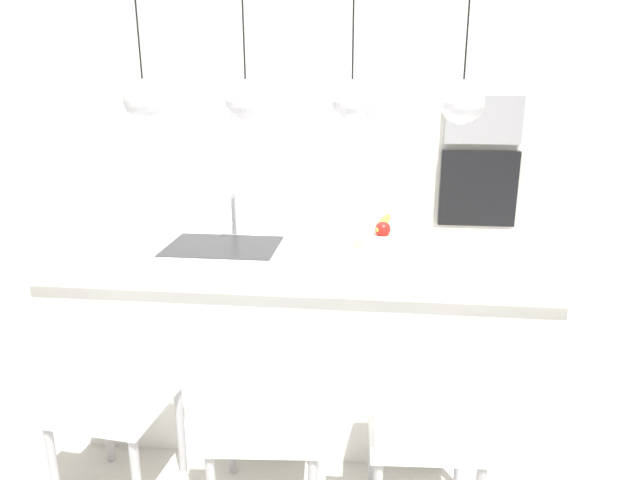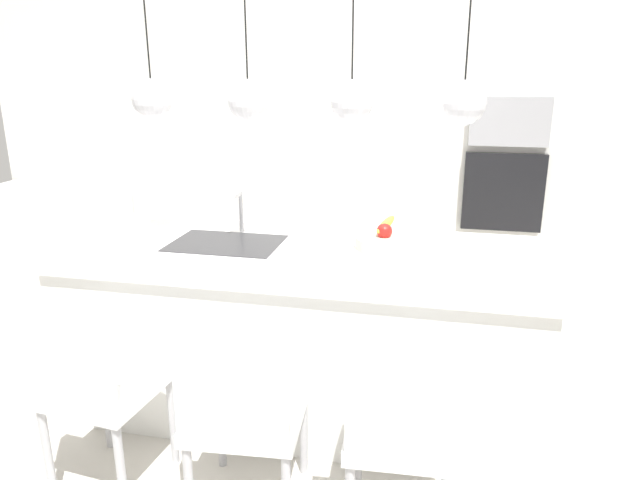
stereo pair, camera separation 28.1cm
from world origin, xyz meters
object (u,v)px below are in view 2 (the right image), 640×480
oven (503,192)px  chair_near (96,384)px  fruit_bowl (384,240)px  chair_far (404,429)px  chair_middle (244,409)px  microwave (510,121)px

oven → chair_near: (-1.77, -2.40, -0.39)m
fruit_bowl → chair_far: 1.03m
chair_middle → microwave: bearing=64.7°
microwave → chair_middle: size_ratio=0.61×
microwave → oven: microwave is taller
chair_near → chair_far: 1.26m
microwave → chair_far: microwave is taller
oven → chair_middle: 2.69m
chair_far → microwave: bearing=77.8°
chair_middle → chair_far: bearing=0.6°
microwave → chair_near: size_ratio=0.61×
fruit_bowl → oven: (0.70, 1.49, -0.03)m
fruit_bowl → chair_middle: 1.10m
oven → chair_far: size_ratio=0.65×
microwave → oven: 0.50m
oven → chair_far: 2.49m
microwave → chair_near: 3.11m
chair_near → chair_far: (1.25, -0.00, -0.03)m
microwave → chair_far: 2.62m
microwave → chair_middle: (-1.13, -2.40, -0.91)m
microwave → oven: bearing=0.0°
chair_near → oven: bearing=53.5°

